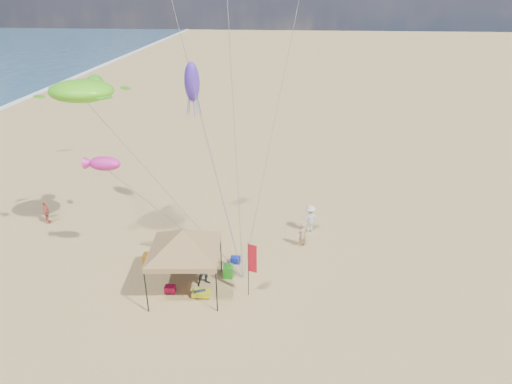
# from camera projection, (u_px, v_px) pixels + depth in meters

# --- Properties ---
(ground) EXTENTS (280.00, 280.00, 0.00)m
(ground) POSITION_uv_depth(u_px,v_px,m) (251.00, 284.00, 23.91)
(ground) COLOR tan
(ground) RESTS_ON ground
(canopy_tent) EXTENTS (6.74, 6.74, 4.17)m
(canopy_tent) POSITION_uv_depth(u_px,v_px,m) (183.00, 232.00, 22.00)
(canopy_tent) COLOR black
(canopy_tent) RESTS_ON ground
(feather_flag) EXTENTS (0.46, 0.17, 3.10)m
(feather_flag) POSITION_uv_depth(u_px,v_px,m) (251.00, 262.00, 22.16)
(feather_flag) COLOR black
(feather_flag) RESTS_ON ground
(cooler_red) EXTENTS (0.54, 0.38, 0.38)m
(cooler_red) POSITION_uv_depth(u_px,v_px,m) (170.00, 289.00, 23.21)
(cooler_red) COLOR #B50E3B
(cooler_red) RESTS_ON ground
(cooler_blue) EXTENTS (0.54, 0.38, 0.38)m
(cooler_blue) POSITION_uv_depth(u_px,v_px,m) (236.00, 260.00, 25.66)
(cooler_blue) COLOR #122197
(cooler_blue) RESTS_ON ground
(bag_navy) EXTENTS (0.69, 0.54, 0.36)m
(bag_navy) POSITION_uv_depth(u_px,v_px,m) (200.00, 293.00, 22.93)
(bag_navy) COLOR #0E233F
(bag_navy) RESTS_ON ground
(bag_orange) EXTENTS (0.54, 0.69, 0.36)m
(bag_orange) POSITION_uv_depth(u_px,v_px,m) (176.00, 250.00, 26.63)
(bag_orange) COLOR orange
(bag_orange) RESTS_ON ground
(chair_green) EXTENTS (0.50, 0.50, 0.70)m
(chair_green) POSITION_uv_depth(u_px,v_px,m) (228.00, 271.00, 24.37)
(chair_green) COLOR #218C19
(chair_green) RESTS_ON ground
(chair_yellow) EXTENTS (0.50, 0.50, 0.70)m
(chair_yellow) POSITION_uv_depth(u_px,v_px,m) (148.00, 259.00, 25.41)
(chair_yellow) COLOR orange
(chair_yellow) RESTS_ON ground
(crate_grey) EXTENTS (0.34, 0.30, 0.28)m
(crate_grey) POSITION_uv_depth(u_px,v_px,m) (202.00, 294.00, 22.96)
(crate_grey) COLOR gray
(crate_grey) RESTS_ON ground
(beach_cart) EXTENTS (0.90, 0.50, 0.24)m
(beach_cart) POSITION_uv_depth(u_px,v_px,m) (201.00, 293.00, 22.88)
(beach_cart) COLOR #C1C415
(beach_cart) RESTS_ON ground
(person_near_a) EXTENTS (0.67, 0.63, 1.53)m
(person_near_a) POSITION_uv_depth(u_px,v_px,m) (302.00, 235.00, 27.07)
(person_near_a) COLOR tan
(person_near_a) RESTS_ON ground
(person_near_b) EXTENTS (1.12, 1.05, 1.83)m
(person_near_b) POSITION_uv_depth(u_px,v_px,m) (205.00, 270.00, 23.54)
(person_near_b) COLOR #333C45
(person_near_b) RESTS_ON ground
(person_near_c) EXTENTS (1.29, 0.93, 1.80)m
(person_near_c) POSITION_uv_depth(u_px,v_px,m) (310.00, 219.00, 28.65)
(person_near_c) COLOR beige
(person_near_c) RESTS_ON ground
(person_far_a) EXTENTS (0.61, 0.99, 1.57)m
(person_far_a) POSITION_uv_depth(u_px,v_px,m) (46.00, 212.00, 29.67)
(person_far_a) COLOR #B65846
(person_far_a) RESTS_ON ground
(turtle_kite) EXTENTS (3.76, 3.21, 1.12)m
(turtle_kite) POSITION_uv_depth(u_px,v_px,m) (81.00, 91.00, 23.14)
(turtle_kite) COLOR #57D218
(turtle_kite) RESTS_ON ground
(fish_kite) EXTENTS (1.77, 1.12, 0.73)m
(fish_kite) POSITION_uv_depth(u_px,v_px,m) (105.00, 164.00, 22.83)
(fish_kite) COLOR #D82093
(fish_kite) RESTS_ON ground
(squid_kite) EXTENTS (1.15, 1.15, 2.29)m
(squid_kite) POSITION_uv_depth(u_px,v_px,m) (192.00, 82.00, 25.87)
(squid_kite) COLOR #4E2BB8
(squid_kite) RESTS_ON ground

